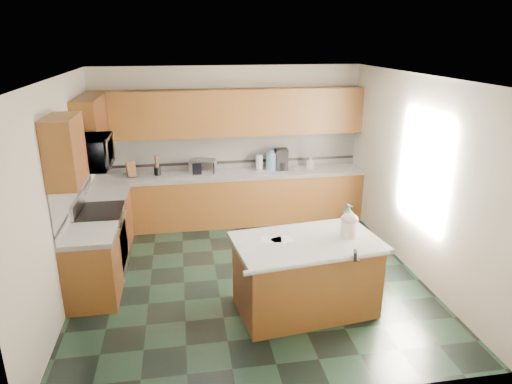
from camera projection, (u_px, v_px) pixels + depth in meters
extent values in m
plane|color=black|center=(249.00, 277.00, 6.32)|extent=(4.60, 4.60, 0.00)
plane|color=white|center=(248.00, 77.00, 5.44)|extent=(4.60, 4.60, 0.00)
cube|color=silver|center=(229.00, 144.00, 8.04)|extent=(4.60, 0.04, 2.70)
cube|color=silver|center=(292.00, 271.00, 3.71)|extent=(4.60, 0.04, 2.70)
cube|color=silver|center=(60.00, 194.00, 5.52)|extent=(0.04, 4.60, 2.70)
cube|color=silver|center=(416.00, 176.00, 6.24)|extent=(0.04, 4.60, 2.70)
cube|color=#3D1D10|center=(232.00, 199.00, 8.04)|extent=(4.60, 0.60, 0.86)
cube|color=white|center=(232.00, 174.00, 7.89)|extent=(4.60, 0.64, 0.06)
cube|color=#3D1D10|center=(230.00, 113.00, 7.68)|extent=(4.60, 0.33, 0.78)
cube|color=silver|center=(230.00, 151.00, 8.05)|extent=(4.60, 0.02, 0.63)
cube|color=black|center=(230.00, 162.00, 8.11)|extent=(4.60, 0.01, 0.05)
cube|color=#3D1D10|center=(109.00, 222.00, 7.07)|extent=(0.60, 0.82, 0.86)
cube|color=white|center=(106.00, 194.00, 6.92)|extent=(0.64, 0.82, 0.06)
cube|color=#3D1D10|center=(93.00, 269.00, 5.64)|extent=(0.60, 0.72, 0.86)
cube|color=white|center=(88.00, 235.00, 5.49)|extent=(0.64, 0.72, 0.06)
cube|color=silver|center=(73.00, 189.00, 6.07)|extent=(0.02, 2.30, 0.63)
cube|color=black|center=(76.00, 203.00, 6.14)|extent=(0.01, 2.30, 0.05)
cube|color=#3D1D10|center=(90.00, 124.00, 6.68)|extent=(0.33, 1.09, 0.78)
cube|color=#3D1D10|center=(65.00, 151.00, 5.13)|extent=(0.33, 0.72, 0.78)
cube|color=#B7B7BC|center=(102.00, 243.00, 6.33)|extent=(0.60, 0.76, 0.88)
cube|color=black|center=(124.00, 244.00, 6.39)|extent=(0.02, 0.68, 0.55)
cube|color=black|center=(98.00, 212.00, 6.18)|extent=(0.62, 0.78, 0.04)
cylinder|color=#B7B7BC|center=(123.00, 219.00, 6.27)|extent=(0.02, 0.66, 0.02)
cube|color=#B7B7BC|center=(77.00, 205.00, 6.10)|extent=(0.06, 0.76, 0.18)
imported|color=#B7B7BC|center=(91.00, 153.00, 5.91)|extent=(0.50, 0.73, 0.41)
cube|color=#3D1D10|center=(305.00, 277.00, 5.45)|extent=(1.68, 1.09, 0.86)
cube|color=white|center=(307.00, 243.00, 5.30)|extent=(1.79, 1.20, 0.06)
cylinder|color=white|center=(320.00, 263.00, 4.83)|extent=(1.67, 0.27, 0.06)
cylinder|color=white|center=(349.00, 229.00, 5.35)|extent=(0.24, 0.24, 0.19)
ellipsoid|color=beige|center=(349.00, 219.00, 5.31)|extent=(0.21, 0.21, 0.13)
cylinder|color=tan|center=(350.00, 215.00, 5.30)|extent=(0.07, 0.02, 0.02)
sphere|color=tan|center=(347.00, 216.00, 5.29)|extent=(0.04, 0.04, 0.04)
sphere|color=tan|center=(352.00, 215.00, 5.30)|extent=(0.04, 0.04, 0.04)
imported|color=teal|center=(348.00, 219.00, 5.44)|extent=(0.17, 0.18, 0.36)
cube|color=white|center=(282.00, 240.00, 5.30)|extent=(0.29, 0.25, 0.00)
cube|color=white|center=(271.00, 239.00, 5.31)|extent=(0.26, 0.21, 0.00)
cube|color=black|center=(355.00, 255.00, 4.90)|extent=(0.07, 0.12, 0.10)
cylinder|color=black|center=(357.00, 260.00, 4.85)|extent=(0.02, 0.08, 0.02)
cube|color=#472814|center=(131.00, 170.00, 7.63)|extent=(0.19, 0.22, 0.28)
cylinder|color=black|center=(157.00, 171.00, 7.74)|extent=(0.11, 0.11, 0.14)
cylinder|color=#472814|center=(157.00, 161.00, 7.68)|extent=(0.07, 0.07, 0.21)
cube|color=#B7B7BC|center=(203.00, 167.00, 7.81)|extent=(0.48, 0.41, 0.24)
cube|color=black|center=(203.00, 169.00, 7.69)|extent=(0.37, 0.01, 0.20)
cylinder|color=white|center=(259.00, 162.00, 8.01)|extent=(0.12, 0.12, 0.27)
cylinder|color=#B7B7BC|center=(259.00, 169.00, 8.05)|extent=(0.18, 0.18, 0.01)
cylinder|color=#69A3C7|center=(271.00, 161.00, 8.00)|extent=(0.19, 0.19, 0.31)
cylinder|color=#69A3C7|center=(271.00, 152.00, 7.94)|extent=(0.09, 0.09, 0.04)
cube|color=black|center=(281.00, 159.00, 8.04)|extent=(0.22, 0.25, 0.37)
cylinder|color=black|center=(282.00, 166.00, 8.02)|extent=(0.15, 0.15, 0.15)
imported|color=white|center=(310.00, 162.00, 8.12)|extent=(0.14, 0.14, 0.22)
cylinder|color=red|center=(311.00, 156.00, 8.08)|extent=(0.02, 0.02, 0.03)
cube|color=white|center=(423.00, 169.00, 6.00)|extent=(0.02, 1.40, 1.10)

